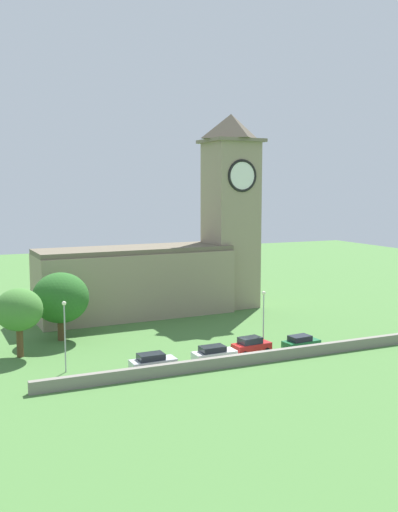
% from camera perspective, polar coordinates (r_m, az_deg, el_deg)
% --- Properties ---
extents(ground_plane, '(200.00, 200.00, 0.00)m').
position_cam_1_polar(ground_plane, '(76.93, -1.31, -7.17)').
color(ground_plane, '#477538').
extents(church, '(34.30, 10.16, 29.78)m').
position_cam_1_polar(church, '(85.83, -2.72, 0.21)').
color(church, gray).
rests_on(church, ground).
extents(quay_barrier, '(44.88, 0.70, 1.20)m').
position_cam_1_polar(quay_barrier, '(61.73, 4.90, -10.12)').
color(quay_barrier, gray).
rests_on(quay_barrier, ground).
extents(car_silver, '(4.76, 2.33, 1.76)m').
position_cam_1_polar(car_silver, '(59.75, -4.63, -10.40)').
color(car_silver, silver).
rests_on(car_silver, ground).
extents(car_white, '(4.80, 2.32, 1.70)m').
position_cam_1_polar(car_white, '(62.48, 1.49, -9.64)').
color(car_white, silver).
rests_on(car_white, ground).
extents(car_red, '(4.53, 2.54, 1.92)m').
position_cam_1_polar(car_red, '(65.41, 5.20, -8.82)').
color(car_red, red).
rests_on(car_red, ground).
extents(car_green, '(4.49, 2.51, 1.66)m').
position_cam_1_polar(car_green, '(67.86, 10.07, -8.43)').
color(car_green, '#1E6B38').
rests_on(car_green, ground).
extents(streetlamp_west_end, '(0.44, 0.44, 7.29)m').
position_cam_1_polar(streetlamp_west_end, '(59.45, -13.18, -6.70)').
color(streetlamp_west_end, '#9EA0A5').
rests_on(streetlamp_west_end, ground).
extents(streetlamp_west_mid, '(0.44, 0.44, 6.81)m').
position_cam_1_polar(streetlamp_west_mid, '(66.57, 6.42, -5.37)').
color(streetlamp_west_mid, '#9EA0A5').
rests_on(streetlamp_west_mid, ground).
extents(tree_by_tower, '(6.85, 6.85, 8.35)m').
position_cam_1_polar(tree_by_tower, '(71.94, -13.56, -4.07)').
color(tree_by_tower, brown).
rests_on(tree_by_tower, ground).
extents(tree_churchyard, '(5.20, 5.20, 7.64)m').
position_cam_1_polar(tree_churchyard, '(66.04, -17.44, -5.13)').
color(tree_churchyard, brown).
rests_on(tree_churchyard, ground).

